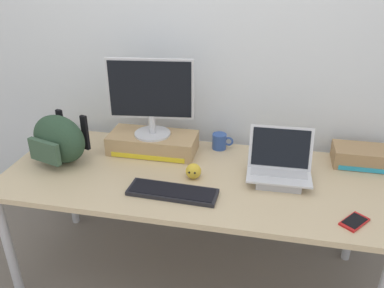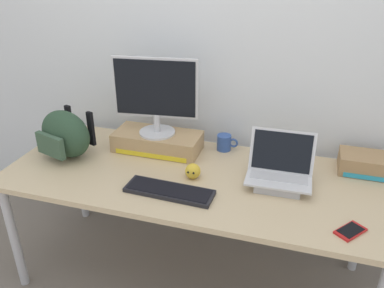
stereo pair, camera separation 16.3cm
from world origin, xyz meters
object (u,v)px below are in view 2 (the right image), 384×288
(desktop_monitor, at_px, (156,95))
(cell_phone, at_px, (350,231))
(messenger_backpack, at_px, (65,134))
(toner_box_cyan, at_px, (371,164))
(open_laptop, at_px, (279,175))
(external_keyboard, at_px, (169,191))
(toner_box_yellow, at_px, (158,141))
(plush_toy, at_px, (193,171))
(coffee_mug, at_px, (225,142))

(desktop_monitor, relative_size, cell_phone, 3.13)
(messenger_backpack, height_order, toner_box_cyan, messenger_backpack)
(open_laptop, bearing_deg, messenger_backpack, -179.55)
(external_keyboard, bearing_deg, desktop_monitor, 120.50)
(toner_box_yellow, height_order, open_laptop, open_laptop)
(external_keyboard, relative_size, plush_toy, 5.48)
(messenger_backpack, bearing_deg, cell_phone, 7.16)
(messenger_backpack, height_order, coffee_mug, messenger_backpack)
(open_laptop, distance_m, plush_toy, 0.44)
(desktop_monitor, distance_m, external_keyboard, 0.57)
(open_laptop, xyz_separation_m, plush_toy, (-0.43, -0.07, -0.01))
(external_keyboard, xyz_separation_m, messenger_backpack, (-0.69, 0.20, 0.12))
(toner_box_yellow, height_order, cell_phone, toner_box_yellow)
(toner_box_yellow, distance_m, open_laptop, 0.74)
(toner_box_cyan, bearing_deg, open_laptop, -150.18)
(open_laptop, xyz_separation_m, cell_phone, (0.33, -0.29, -0.05))
(external_keyboard, height_order, messenger_backpack, messenger_backpack)
(desktop_monitor, xyz_separation_m, messenger_backpack, (-0.47, -0.22, -0.21))
(desktop_monitor, xyz_separation_m, toner_box_cyan, (1.17, 0.08, -0.29))
(plush_toy, bearing_deg, open_laptop, 8.80)
(toner_box_yellow, relative_size, desktop_monitor, 1.06)
(external_keyboard, relative_size, coffee_mug, 3.53)
(open_laptop, bearing_deg, toner_box_cyan, 28.51)
(toner_box_yellow, bearing_deg, messenger_backpack, -155.11)
(desktop_monitor, distance_m, plush_toy, 0.48)
(cell_phone, bearing_deg, toner_box_yellow, -165.44)
(desktop_monitor, distance_m, toner_box_cyan, 1.21)
(messenger_backpack, distance_m, plush_toy, 0.76)
(desktop_monitor, distance_m, cell_phone, 1.20)
(open_laptop, relative_size, toner_box_cyan, 1.01)
(toner_box_yellow, bearing_deg, desktop_monitor, -79.92)
(toner_box_yellow, relative_size, coffee_mug, 4.02)
(desktop_monitor, distance_m, messenger_backpack, 0.55)
(desktop_monitor, bearing_deg, cell_phone, -31.31)
(toner_box_cyan, bearing_deg, plush_toy, -159.75)
(desktop_monitor, xyz_separation_m, external_keyboard, (0.22, -0.41, -0.33))
(toner_box_cyan, bearing_deg, toner_box_yellow, -176.16)
(open_laptop, height_order, cell_phone, open_laptop)
(external_keyboard, distance_m, messenger_backpack, 0.73)
(desktop_monitor, distance_m, coffee_mug, 0.49)
(messenger_backpack, distance_m, toner_box_cyan, 1.67)
(cell_phone, xyz_separation_m, plush_toy, (-0.76, 0.22, 0.03))
(toner_box_yellow, xyz_separation_m, plush_toy, (0.29, -0.25, -0.01))
(messenger_backpack, xyz_separation_m, plush_toy, (0.76, -0.03, -0.09))
(toner_box_yellow, distance_m, coffee_mug, 0.39)
(open_laptop, height_order, toner_box_cyan, open_laptop)
(plush_toy, height_order, toner_box_cyan, toner_box_cyan)
(toner_box_yellow, distance_m, cell_phone, 1.15)
(desktop_monitor, bearing_deg, toner_box_cyan, -3.33)
(desktop_monitor, height_order, open_laptop, desktop_monitor)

